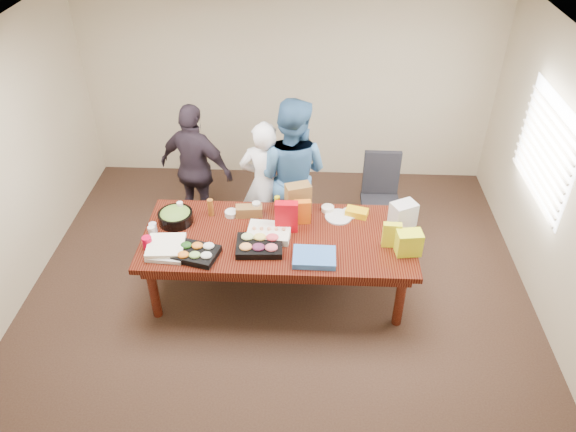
{
  "coord_description": "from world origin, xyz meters",
  "views": [
    {
      "loc": [
        0.31,
        -4.46,
        4.27
      ],
      "look_at": [
        0.1,
        0.1,
        0.93
      ],
      "focal_mm": 34.29,
      "sensor_mm": 36.0,
      "label": 1
    }
  ],
  "objects_px": {
    "conference_table": "(278,263)",
    "person_center": "(265,185)",
    "office_chair": "(381,202)",
    "person_right": "(291,174)",
    "sheet_cake": "(269,233)",
    "salad_bowl": "(176,217)"
  },
  "relations": [
    {
      "from": "person_center",
      "to": "person_right",
      "type": "bearing_deg",
      "value": -165.48
    },
    {
      "from": "conference_table",
      "to": "person_center",
      "type": "bearing_deg",
      "value": 102.91
    },
    {
      "from": "person_right",
      "to": "office_chair",
      "type": "bearing_deg",
      "value": -160.23
    },
    {
      "from": "office_chair",
      "to": "conference_table",
      "type": "bearing_deg",
      "value": -139.06
    },
    {
      "from": "conference_table",
      "to": "person_right",
      "type": "distance_m",
      "value": 1.08
    },
    {
      "from": "office_chair",
      "to": "person_right",
      "type": "bearing_deg",
      "value": -175.19
    },
    {
      "from": "office_chair",
      "to": "person_right",
      "type": "height_order",
      "value": "person_right"
    },
    {
      "from": "office_chair",
      "to": "person_center",
      "type": "height_order",
      "value": "person_center"
    },
    {
      "from": "person_right",
      "to": "person_center",
      "type": "bearing_deg",
      "value": 23.96
    },
    {
      "from": "office_chair",
      "to": "salad_bowl",
      "type": "bearing_deg",
      "value": -159.98
    },
    {
      "from": "person_right",
      "to": "salad_bowl",
      "type": "xyz_separation_m",
      "value": [
        -1.2,
        -0.73,
        -0.12
      ]
    },
    {
      "from": "conference_table",
      "to": "person_center",
      "type": "height_order",
      "value": "person_center"
    },
    {
      "from": "office_chair",
      "to": "person_center",
      "type": "bearing_deg",
      "value": -174.28
    },
    {
      "from": "salad_bowl",
      "to": "conference_table",
      "type": "bearing_deg",
      "value": -9.73
    },
    {
      "from": "salad_bowl",
      "to": "person_right",
      "type": "bearing_deg",
      "value": 31.44
    },
    {
      "from": "office_chair",
      "to": "sheet_cake",
      "type": "xyz_separation_m",
      "value": [
        -1.26,
        -1.01,
        0.27
      ]
    },
    {
      "from": "person_center",
      "to": "salad_bowl",
      "type": "relative_size",
      "value": 4.35
    },
    {
      "from": "person_right",
      "to": "sheet_cake",
      "type": "bearing_deg",
      "value": 93.59
    },
    {
      "from": "person_right",
      "to": "sheet_cake",
      "type": "xyz_separation_m",
      "value": [
        -0.19,
        -0.92,
        -0.14
      ]
    },
    {
      "from": "person_right",
      "to": "sheet_cake",
      "type": "distance_m",
      "value": 0.95
    },
    {
      "from": "person_center",
      "to": "salad_bowl",
      "type": "xyz_separation_m",
      "value": [
        -0.9,
        -0.69,
        0.01
      ]
    },
    {
      "from": "person_center",
      "to": "office_chair",
      "type": "bearing_deg",
      "value": -168.76
    }
  ]
}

